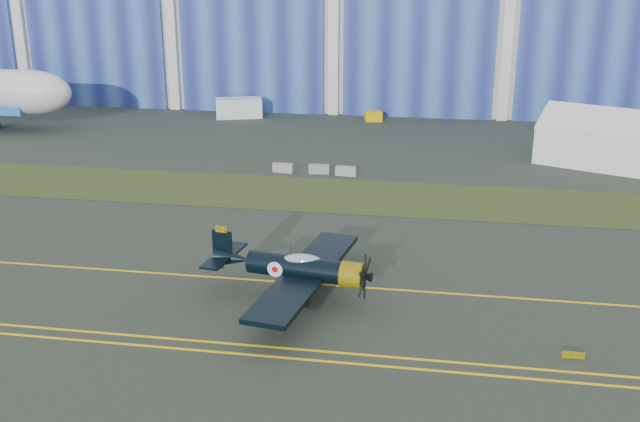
% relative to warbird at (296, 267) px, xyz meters
% --- Properties ---
extents(ground, '(260.00, 260.00, 0.00)m').
position_rel_warbird_xyz_m(ground, '(-6.14, 7.37, -2.14)').
color(ground, '#2E372F').
rests_on(ground, ground).
extents(grass_median, '(260.00, 10.00, 0.02)m').
position_rel_warbird_xyz_m(grass_median, '(-6.14, 21.37, -2.12)').
color(grass_median, '#475128').
rests_on(grass_median, ground).
extents(taxiway_centreline, '(200.00, 0.20, 0.02)m').
position_rel_warbird_xyz_m(taxiway_centreline, '(-6.14, 2.37, -2.13)').
color(taxiway_centreline, yellow).
rests_on(taxiway_centreline, ground).
extents(edge_line_near, '(80.00, 0.20, 0.02)m').
position_rel_warbird_xyz_m(edge_line_near, '(-6.14, -7.13, -2.13)').
color(edge_line_near, yellow).
rests_on(edge_line_near, ground).
extents(edge_line_far, '(80.00, 0.20, 0.02)m').
position_rel_warbird_xyz_m(edge_line_far, '(-6.14, -6.13, -2.13)').
color(edge_line_far, yellow).
rests_on(edge_line_far, ground).
extents(guard_board_right, '(1.20, 0.15, 0.35)m').
position_rel_warbird_xyz_m(guard_board_right, '(15.86, -4.63, -1.96)').
color(guard_board_right, yellow).
rests_on(guard_board_right, ground).
extents(warbird, '(13.61, 15.61, 4.15)m').
position_rel_warbird_xyz_m(warbird, '(0.00, 0.00, 0.00)').
color(warbird, black).
rests_on(warbird, ground).
extents(tent, '(15.07, 13.33, 5.80)m').
position_rel_warbird_xyz_m(tent, '(25.00, 36.91, 0.76)').
color(tent, white).
rests_on(tent, ground).
extents(shipping_container, '(6.36, 4.09, 2.56)m').
position_rel_warbird_xyz_m(shipping_container, '(-18.01, 52.47, -0.86)').
color(shipping_container, white).
rests_on(shipping_container, ground).
extents(tug, '(2.38, 1.75, 1.25)m').
position_rel_warbird_xyz_m(tug, '(-0.41, 53.21, -1.51)').
color(tug, '#ECB500').
rests_on(tug, ground).
extents(barrier_a, '(2.05, 0.79, 0.90)m').
position_rel_warbird_xyz_m(barrier_a, '(-6.82, 27.88, -1.69)').
color(barrier_a, '#9B949A').
rests_on(barrier_a, ground).
extents(barrier_b, '(2.03, 0.71, 0.90)m').
position_rel_warbird_xyz_m(barrier_b, '(-3.26, 28.03, -1.69)').
color(barrier_b, gray).
rests_on(barrier_b, ground).
extents(barrier_c, '(2.04, 0.75, 0.90)m').
position_rel_warbird_xyz_m(barrier_c, '(-0.59, 27.75, -1.69)').
color(barrier_c, '#8F9898').
rests_on(barrier_c, ground).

